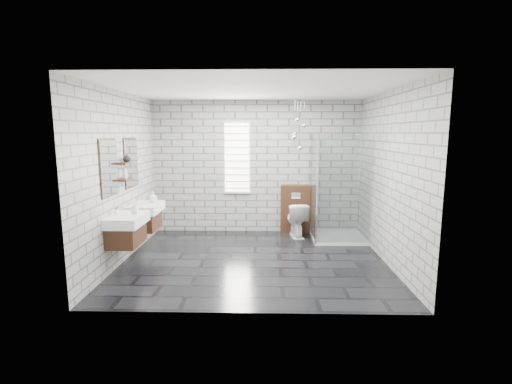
{
  "coord_description": "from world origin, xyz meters",
  "views": [
    {
      "loc": [
        0.17,
        -5.78,
        2.05
      ],
      "look_at": [
        0.02,
        0.35,
        1.07
      ],
      "focal_mm": 26.0,
      "sensor_mm": 36.0,
      "label": 1
    }
  ],
  "objects_px": {
    "vanity_right": "(144,209)",
    "toilet": "(296,219)",
    "vanity_left": "(124,221)",
    "shower_enclosure": "(334,214)",
    "cistern_panel": "(295,209)"
  },
  "relations": [
    {
      "from": "vanity_left",
      "to": "vanity_right",
      "type": "xyz_separation_m",
      "value": [
        0.0,
        0.9,
        0.0
      ]
    },
    {
      "from": "vanity_right",
      "to": "shower_enclosure",
      "type": "height_order",
      "value": "shower_enclosure"
    },
    {
      "from": "vanity_right",
      "to": "cistern_panel",
      "type": "height_order",
      "value": "vanity_right"
    },
    {
      "from": "vanity_left",
      "to": "shower_enclosure",
      "type": "relative_size",
      "value": 0.77
    },
    {
      "from": "cistern_panel",
      "to": "shower_enclosure",
      "type": "bearing_deg",
      "value": -36.41
    },
    {
      "from": "toilet",
      "to": "vanity_left",
      "type": "bearing_deg",
      "value": 28.28
    },
    {
      "from": "vanity_right",
      "to": "toilet",
      "type": "distance_m",
      "value": 2.93
    },
    {
      "from": "vanity_right",
      "to": "cistern_panel",
      "type": "relative_size",
      "value": 1.57
    },
    {
      "from": "vanity_left",
      "to": "cistern_panel",
      "type": "relative_size",
      "value": 1.57
    },
    {
      "from": "vanity_left",
      "to": "shower_enclosure",
      "type": "height_order",
      "value": "shower_enclosure"
    },
    {
      "from": "vanity_left",
      "to": "toilet",
      "type": "xyz_separation_m",
      "value": [
        2.71,
        1.94,
        -0.42
      ]
    },
    {
      "from": "cistern_panel",
      "to": "vanity_right",
      "type": "bearing_deg",
      "value": -154.4
    },
    {
      "from": "vanity_right",
      "to": "vanity_left",
      "type": "bearing_deg",
      "value": -90.0
    },
    {
      "from": "cistern_panel",
      "to": "toilet",
      "type": "xyz_separation_m",
      "value": [
        0.0,
        -0.25,
        -0.16
      ]
    },
    {
      "from": "vanity_right",
      "to": "shower_enclosure",
      "type": "distance_m",
      "value": 3.51
    }
  ]
}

